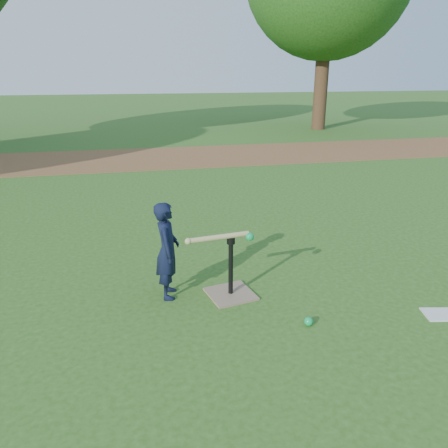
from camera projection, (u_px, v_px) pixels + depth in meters
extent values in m
plane|color=#285116|center=(212.00, 301.00, 4.26)|extent=(80.00, 80.00, 0.00)
cube|color=brown|center=(155.00, 158.00, 11.15)|extent=(24.00, 3.00, 0.01)
imported|color=black|center=(167.00, 251.00, 4.20)|extent=(0.27, 0.38, 0.97)
sphere|color=#0D984A|center=(309.00, 321.00, 3.83)|extent=(0.08, 0.08, 0.08)
cube|color=silver|center=(441.00, 314.00, 4.01)|extent=(0.34, 0.29, 0.01)
cube|color=#866B55|center=(231.00, 294.00, 4.37)|extent=(0.51, 0.51, 0.02)
cylinder|color=black|center=(231.00, 268.00, 4.27)|extent=(0.05, 0.05, 0.55)
cylinder|color=black|center=(231.00, 241.00, 4.17)|extent=(0.08, 0.08, 0.06)
cylinder|color=tan|center=(219.00, 237.00, 4.11)|extent=(0.60, 0.13, 0.05)
sphere|color=tan|center=(188.00, 241.00, 4.01)|extent=(0.06, 0.06, 0.06)
sphere|color=#0D984A|center=(250.00, 237.00, 4.10)|extent=(0.08, 0.08, 0.08)
cylinder|color=#382316|center=(321.00, 82.00, 16.07)|extent=(0.50, 0.50, 3.42)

